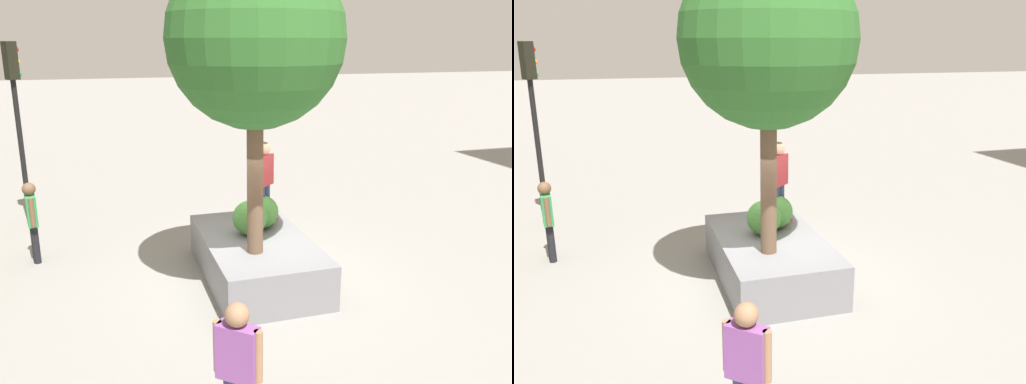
% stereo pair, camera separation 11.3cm
% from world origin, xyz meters
% --- Properties ---
extents(ground_plane, '(120.00, 120.00, 0.00)m').
position_xyz_m(ground_plane, '(0.00, 0.00, 0.00)').
color(ground_plane, gray).
extents(planter_ledge, '(3.37, 1.92, 0.82)m').
position_xyz_m(planter_ledge, '(0.07, 0.01, 0.41)').
color(planter_ledge, gray).
rests_on(planter_ledge, ground).
extents(plaza_tree, '(2.87, 2.87, 5.04)m').
position_xyz_m(plaza_tree, '(-0.57, 0.22, 4.40)').
color(plaza_tree, brown).
rests_on(plaza_tree, planter_ledge).
extents(boxwood_shrub, '(0.65, 0.65, 0.65)m').
position_xyz_m(boxwood_shrub, '(0.60, -0.27, 1.14)').
color(boxwood_shrub, '#4C8C3D').
rests_on(boxwood_shrub, planter_ledge).
extents(hedge_clump, '(0.66, 0.66, 0.66)m').
position_xyz_m(hedge_clump, '(0.29, 0.07, 1.15)').
color(hedge_clump, '#4C8C3D').
rests_on(hedge_clump, planter_ledge).
extents(skateboard, '(0.67, 0.75, 0.07)m').
position_xyz_m(skateboard, '(0.66, -0.33, 0.87)').
color(skateboard, '#A51E1E').
rests_on(skateboard, planter_ledge).
extents(skateboarder, '(0.43, 0.45, 1.64)m').
position_xyz_m(skateboarder, '(0.66, -0.33, 1.84)').
color(skateboarder, navy).
rests_on(skateboarder, skateboard).
extents(traffic_light_corner, '(0.37, 0.37, 4.39)m').
position_xyz_m(traffic_light_corner, '(4.59, 4.47, 3.00)').
color(traffic_light_corner, black).
rests_on(traffic_light_corner, ground).
extents(passerby_with_bag, '(0.45, 0.48, 1.74)m').
position_xyz_m(passerby_with_bag, '(-3.98, 1.45, 1.00)').
color(passerby_with_bag, navy).
rests_on(passerby_with_bag, ground).
extents(bystander_watching, '(0.56, 0.26, 1.68)m').
position_xyz_m(bystander_watching, '(2.14, 4.12, 0.97)').
color(bystander_watching, black).
rests_on(bystander_watching, ground).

